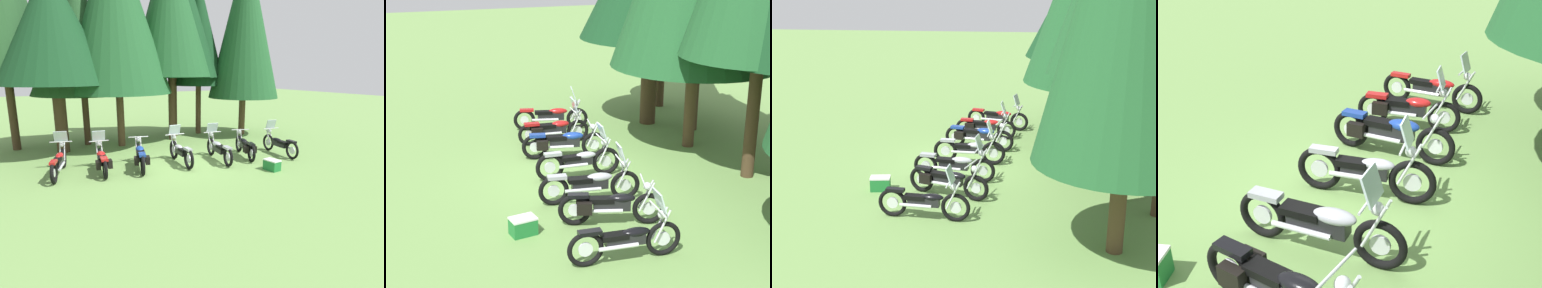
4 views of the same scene
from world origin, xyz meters
The scene contains 10 objects.
ground_plane centered at (0.00, 0.00, 0.00)m, with size 80.00×80.00×0.00m, color #6B934C.
motorcycle_0 centered at (-4.15, 0.63, 0.46)m, with size 0.89×2.33×1.35m.
motorcycle_1 centered at (-2.82, 0.22, 0.45)m, with size 0.69×2.16×1.34m.
motorcycle_2 centered at (-1.52, 0.09, 0.46)m, with size 0.94×2.34×1.01m.
motorcycle_3 centered at (0.00, -0.01, 0.46)m, with size 0.77×2.23×1.38m.
motorcycle_4 centered at (1.49, -0.29, 0.47)m, with size 0.73×2.38×1.36m.
motorcycle_5 centered at (2.70, -0.35, 0.45)m, with size 1.02×2.21×1.01m.
motorcycle_6 centered at (4.20, -0.66, 0.46)m, with size 0.76×2.26×1.36m.
pine_tree_2 centered at (-2.57, 4.84, 4.80)m, with size 4.49×4.49×7.27m.
picnic_cooler centered at (2.49, -2.20, 0.19)m, with size 0.43×0.58×0.38m.
Camera 3 is at (16.50, 1.66, 5.68)m, focal length 53.12 mm.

